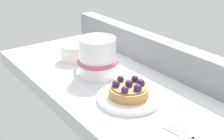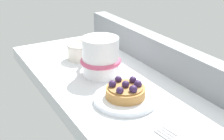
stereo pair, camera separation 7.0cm
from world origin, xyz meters
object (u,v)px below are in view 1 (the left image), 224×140
at_px(coffee_mug, 97,57).
at_px(dessert_plate, 129,98).
at_px(raspberry_tart, 129,90).
at_px(sugar_bowl, 73,52).

bearing_deg(coffee_mug, dessert_plate, -7.28).
relative_size(raspberry_tart, coffee_mug, 0.61).
relative_size(dessert_plate, sugar_bowl, 1.72).
xyz_separation_m(raspberry_tart, coffee_mug, (-0.15, 0.02, 0.02)).
bearing_deg(coffee_mug, raspberry_tart, -7.17).
bearing_deg(sugar_bowl, dessert_plate, -4.25).
bearing_deg(sugar_bowl, raspberry_tart, -4.19).
height_order(dessert_plate, raspberry_tart, raspberry_tart).
bearing_deg(coffee_mug, sugar_bowl, 179.47).
distance_m(dessert_plate, sugar_bowl, 0.27).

